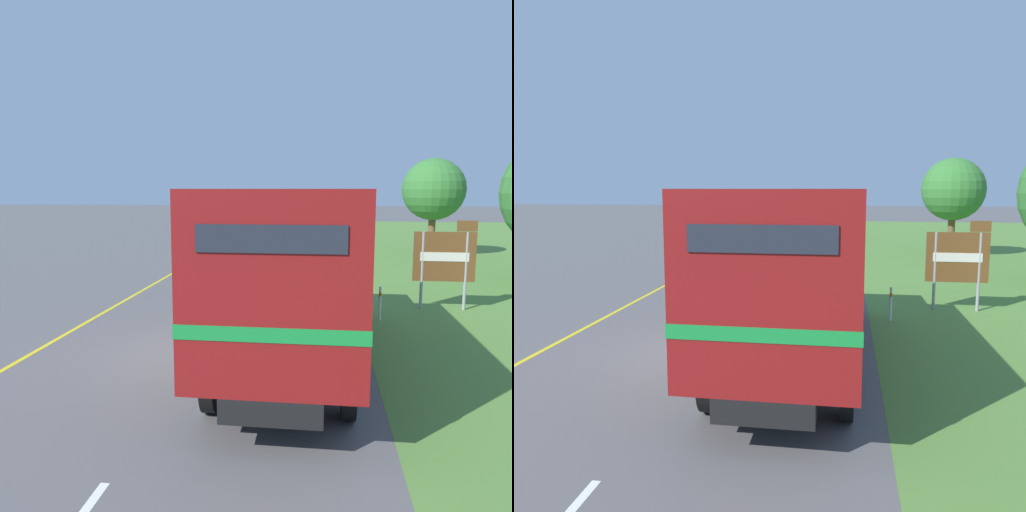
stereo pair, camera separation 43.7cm
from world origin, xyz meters
The scene contains 14 objects.
ground_plane centered at (0.00, 0.00, 0.00)m, with size 200.00×200.00×0.00m, color #5B5959.
edge_line_yellow centered at (-3.70, 15.78, 0.00)m, with size 0.12×62.48×0.01m, color yellow.
centre_dash_near centered at (0.00, 0.26, 0.00)m, with size 0.12×2.60×0.01m, color white.
centre_dash_mid_a centered at (0.00, 6.86, 0.00)m, with size 0.12×2.60×0.01m, color white.
centre_dash_mid_b centered at (0.00, 13.46, 0.00)m, with size 0.12×2.60×0.01m, color white.
centre_dash_far centered at (0.00, 20.06, 0.00)m, with size 0.12×2.60×0.01m, color white.
centre_dash_farthest centered at (0.00, 26.66, 0.00)m, with size 0.12×2.60×0.01m, color white.
horse_trailer_truck centered at (1.97, -0.30, 2.02)m, with size 2.57×8.72×3.62m.
lead_car_white centered at (-2.09, 14.60, 0.94)m, with size 1.80×4.14×1.85m.
lead_car_blue_ahead centered at (1.81, 26.55, 0.99)m, with size 1.80×3.92×1.97m.
lead_car_grey_ahead centered at (-1.92, 36.97, 0.99)m, with size 1.80×4.41×1.98m.
highway_sign centered at (6.32, 4.85, 1.58)m, with size 1.80×0.09×2.69m.
roadside_tree_mid centered at (8.63, 17.58, 3.58)m, with size 3.33×3.33×5.27m.
delineator_post centered at (4.27, 3.30, 0.51)m, with size 0.08×0.08×0.95m.
Camera 2 is at (3.01, -10.43, 3.61)m, focal length 35.00 mm.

